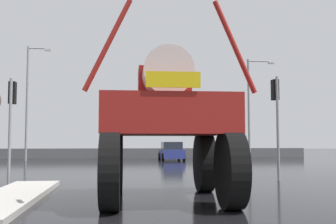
% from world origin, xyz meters
% --- Properties ---
extents(ground_plane, '(120.00, 120.00, 0.00)m').
position_xyz_m(ground_plane, '(0.00, 18.00, 0.00)').
color(ground_plane, black).
extents(median_island, '(1.51, 7.31, 0.15)m').
position_xyz_m(median_island, '(-4.84, 7.47, 0.07)').
color(median_island, '#B2AFA8').
rests_on(median_island, ground).
extents(oversize_sprayer, '(4.03, 5.28, 4.87)m').
position_xyz_m(oversize_sprayer, '(-0.75, 6.93, 2.04)').
color(oversize_sprayer, black).
rests_on(oversize_sprayer, ground).
extents(sedan_ahead, '(1.89, 4.11, 1.52)m').
position_xyz_m(sedan_ahead, '(2.44, 29.44, 0.71)').
color(sedan_ahead, navy).
rests_on(sedan_ahead, ground).
extents(traffic_signal_near_left, '(0.24, 0.54, 3.91)m').
position_xyz_m(traffic_signal_near_left, '(-5.98, 11.73, 2.86)').
color(traffic_signal_near_left, gray).
rests_on(traffic_signal_near_left, ground).
extents(traffic_signal_near_right, '(0.24, 0.54, 4.19)m').
position_xyz_m(traffic_signal_near_right, '(4.36, 11.73, 3.06)').
color(traffic_signal_near_right, gray).
rests_on(traffic_signal_near_right, ground).
extents(streetlight_far_left, '(1.89, 0.24, 9.27)m').
position_xyz_m(streetlight_far_left, '(-9.15, 29.51, 5.09)').
color(streetlight_far_left, gray).
rests_on(streetlight_far_left, ground).
extents(streetlight_far_right, '(2.32, 0.24, 8.30)m').
position_xyz_m(streetlight_far_right, '(8.76, 27.69, 4.65)').
color(streetlight_far_right, gray).
rests_on(streetlight_far_right, ground).
extents(roadside_barrier, '(32.80, 0.24, 0.90)m').
position_xyz_m(roadside_barrier, '(0.00, 34.45, 0.45)').
color(roadside_barrier, '#59595B').
rests_on(roadside_barrier, ground).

